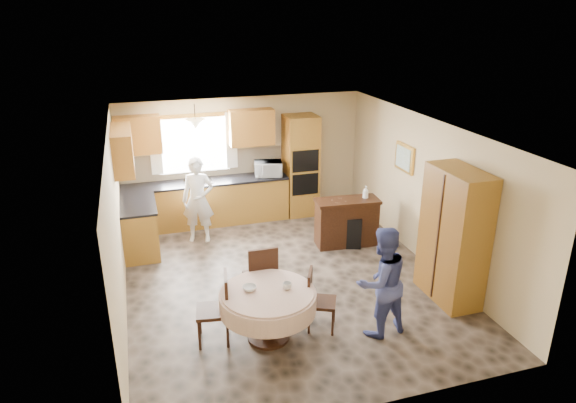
# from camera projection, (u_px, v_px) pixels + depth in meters

# --- Properties ---
(floor) EXTENTS (5.00, 6.00, 0.01)m
(floor) POSITION_uv_depth(u_px,v_px,m) (286.00, 280.00, 8.40)
(floor) COLOR brown
(floor) RESTS_ON ground
(ceiling) EXTENTS (5.00, 6.00, 0.01)m
(ceiling) POSITION_uv_depth(u_px,v_px,m) (285.00, 129.00, 7.50)
(ceiling) COLOR white
(ceiling) RESTS_ON wall_back
(wall_back) EXTENTS (5.00, 0.02, 2.50)m
(wall_back) POSITION_uv_depth(u_px,v_px,m) (243.00, 157.00, 10.63)
(wall_back) COLOR tan
(wall_back) RESTS_ON floor
(wall_front) EXTENTS (5.00, 0.02, 2.50)m
(wall_front) POSITION_uv_depth(u_px,v_px,m) (370.00, 312.00, 5.27)
(wall_front) COLOR tan
(wall_front) RESTS_ON floor
(wall_left) EXTENTS (0.02, 6.00, 2.50)m
(wall_left) POSITION_uv_depth(u_px,v_px,m) (117.00, 228.00, 7.26)
(wall_left) COLOR tan
(wall_left) RESTS_ON floor
(wall_right) EXTENTS (0.02, 6.00, 2.50)m
(wall_right) POSITION_uv_depth(u_px,v_px,m) (427.00, 192.00, 8.64)
(wall_right) COLOR tan
(wall_right) RESTS_ON floor
(window) EXTENTS (1.40, 0.03, 1.10)m
(window) POSITION_uv_depth(u_px,v_px,m) (194.00, 145.00, 10.21)
(window) COLOR white
(window) RESTS_ON wall_back
(curtain_left) EXTENTS (0.22, 0.02, 1.15)m
(curtain_left) POSITION_uv_depth(u_px,v_px,m) (155.00, 146.00, 9.94)
(curtain_left) COLOR white
(curtain_left) RESTS_ON wall_back
(curtain_right) EXTENTS (0.22, 0.02, 1.15)m
(curtain_right) POSITION_uv_depth(u_px,v_px,m) (231.00, 140.00, 10.35)
(curtain_right) COLOR white
(curtain_right) RESTS_ON wall_back
(base_cab_back) EXTENTS (3.30, 0.60, 0.88)m
(base_cab_back) POSITION_uv_depth(u_px,v_px,m) (207.00, 203.00, 10.41)
(base_cab_back) COLOR #B88631
(base_cab_back) RESTS_ON floor
(counter_back) EXTENTS (3.30, 0.64, 0.04)m
(counter_back) POSITION_uv_depth(u_px,v_px,m) (206.00, 182.00, 10.25)
(counter_back) COLOR black
(counter_back) RESTS_ON base_cab_back
(base_cab_left) EXTENTS (0.60, 1.20, 0.88)m
(base_cab_left) POSITION_uv_depth(u_px,v_px,m) (140.00, 228.00, 9.24)
(base_cab_left) COLOR #B88631
(base_cab_left) RESTS_ON floor
(counter_left) EXTENTS (0.64, 1.20, 0.04)m
(counter_left) POSITION_uv_depth(u_px,v_px,m) (137.00, 205.00, 9.07)
(counter_left) COLOR black
(counter_left) RESTS_ON base_cab_left
(backsplash) EXTENTS (3.30, 0.02, 0.55)m
(backsplash) POSITION_uv_depth(u_px,v_px,m) (203.00, 164.00, 10.41)
(backsplash) COLOR beige
(backsplash) RESTS_ON wall_back
(wall_cab_left) EXTENTS (0.85, 0.33, 0.72)m
(wall_cab_left) POSITION_uv_depth(u_px,v_px,m) (138.00, 135.00, 9.68)
(wall_cab_left) COLOR #C27F30
(wall_cab_left) RESTS_ON wall_back
(wall_cab_right) EXTENTS (0.90, 0.33, 0.72)m
(wall_cab_right) POSITION_uv_depth(u_px,v_px,m) (251.00, 127.00, 10.28)
(wall_cab_right) COLOR #C27F30
(wall_cab_right) RESTS_ON wall_back
(wall_cab_side) EXTENTS (0.33, 1.20, 0.72)m
(wall_cab_side) POSITION_uv_depth(u_px,v_px,m) (123.00, 150.00, 8.68)
(wall_cab_side) COLOR #C27F30
(wall_cab_side) RESTS_ON wall_left
(oven_tower) EXTENTS (0.66, 0.62, 2.12)m
(oven_tower) POSITION_uv_depth(u_px,v_px,m) (301.00, 166.00, 10.73)
(oven_tower) COLOR #B88631
(oven_tower) RESTS_ON floor
(oven_upper) EXTENTS (0.56, 0.01, 0.45)m
(oven_upper) POSITION_uv_depth(u_px,v_px,m) (306.00, 161.00, 10.38)
(oven_upper) COLOR black
(oven_upper) RESTS_ON oven_tower
(oven_lower) EXTENTS (0.56, 0.01, 0.45)m
(oven_lower) POSITION_uv_depth(u_px,v_px,m) (305.00, 184.00, 10.56)
(oven_lower) COLOR black
(oven_lower) RESTS_ON oven_tower
(pendant) EXTENTS (0.36, 0.36, 0.18)m
(pendant) POSITION_uv_depth(u_px,v_px,m) (195.00, 124.00, 9.59)
(pendant) COLOR beige
(pendant) RESTS_ON ceiling
(sideboard) EXTENTS (1.21, 0.58, 0.83)m
(sideboard) POSITION_uv_depth(u_px,v_px,m) (346.00, 223.00, 9.50)
(sideboard) COLOR #361B0E
(sideboard) RESTS_ON floor
(space_heater) EXTENTS (0.50, 0.43, 0.59)m
(space_heater) POSITION_uv_depth(u_px,v_px,m) (349.00, 231.00, 9.47)
(space_heater) COLOR black
(space_heater) RESTS_ON floor
(cupboard) EXTENTS (0.54, 1.07, 2.04)m
(cupboard) POSITION_uv_depth(u_px,v_px,m) (454.00, 236.00, 7.55)
(cupboard) COLOR #B88631
(cupboard) RESTS_ON floor
(dining_table) EXTENTS (1.27, 1.27, 0.72)m
(dining_table) POSITION_uv_depth(u_px,v_px,m) (268.00, 302.00, 6.72)
(dining_table) COLOR #361B0E
(dining_table) RESTS_ON floor
(chair_left) EXTENTS (0.48, 0.48, 0.98)m
(chair_left) POSITION_uv_depth(u_px,v_px,m) (218.00, 305.00, 6.70)
(chair_left) COLOR #361B0E
(chair_left) RESTS_ON floor
(chair_back) EXTENTS (0.46, 0.46, 1.04)m
(chair_back) POSITION_uv_depth(u_px,v_px,m) (262.00, 275.00, 7.38)
(chair_back) COLOR #361B0E
(chair_back) RESTS_ON floor
(chair_right) EXTENTS (0.50, 0.50, 0.87)m
(chair_right) POSITION_uv_depth(u_px,v_px,m) (317.00, 297.00, 6.99)
(chair_right) COLOR #361B0E
(chair_right) RESTS_ON floor
(framed_picture) EXTENTS (0.06, 0.60, 0.49)m
(framed_picture) POSITION_uv_depth(u_px,v_px,m) (404.00, 158.00, 9.18)
(framed_picture) COLOR gold
(framed_picture) RESTS_ON wall_right
(microwave) EXTENTS (0.62, 0.48, 0.31)m
(microwave) POSITION_uv_depth(u_px,v_px,m) (268.00, 169.00, 10.50)
(microwave) COLOR silver
(microwave) RESTS_ON counter_back
(person_sink) EXTENTS (0.68, 0.55, 1.63)m
(person_sink) POSITION_uv_depth(u_px,v_px,m) (198.00, 200.00, 9.53)
(person_sink) COLOR silver
(person_sink) RESTS_ON floor
(person_dining) EXTENTS (0.85, 0.71, 1.55)m
(person_dining) POSITION_uv_depth(u_px,v_px,m) (381.00, 282.00, 6.78)
(person_dining) COLOR #3A4280
(person_dining) RESTS_ON floor
(bowl_sideboard) EXTENTS (0.27, 0.27, 0.06)m
(bowl_sideboard) POSITION_uv_depth(u_px,v_px,m) (339.00, 202.00, 9.30)
(bowl_sideboard) COLOR #B2B2B2
(bowl_sideboard) RESTS_ON sideboard
(bottle_sideboard) EXTENTS (0.11, 0.11, 0.28)m
(bottle_sideboard) POSITION_uv_depth(u_px,v_px,m) (366.00, 193.00, 9.40)
(bottle_sideboard) COLOR silver
(bottle_sideboard) RESTS_ON sideboard
(cup_table) EXTENTS (0.15, 0.15, 0.09)m
(cup_table) POSITION_uv_depth(u_px,v_px,m) (287.00, 286.00, 6.70)
(cup_table) COLOR #B2B2B2
(cup_table) RESTS_ON dining_table
(bowl_table) EXTENTS (0.21, 0.21, 0.06)m
(bowl_table) POSITION_uv_depth(u_px,v_px,m) (250.00, 288.00, 6.68)
(bowl_table) COLOR #B2B2B2
(bowl_table) RESTS_ON dining_table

